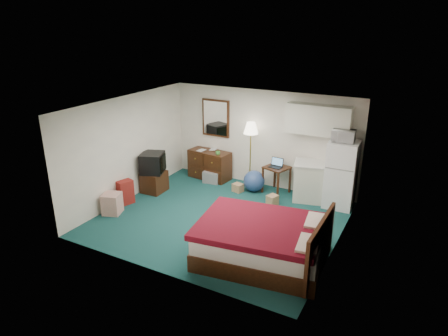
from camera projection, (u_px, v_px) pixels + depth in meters
The scene contains 25 objects.
floor at pixel (221, 219), 8.80m from camera, with size 5.00×4.50×0.01m, color #143834.
ceiling at pixel (220, 106), 7.92m from camera, with size 5.00×4.50×0.01m, color white.
walls at pixel (220, 165), 8.36m from camera, with size 5.01×4.51×2.50m.
mirror at pixel (216, 118), 10.65m from camera, with size 0.80×0.06×1.00m, color white, non-canonical shape.
upper_cabinets at pixel (319, 120), 9.19m from camera, with size 1.50×0.35×0.70m, color silver, non-canonical shape.
headboard at pixel (320, 247), 6.67m from camera, with size 0.06×1.56×1.00m, color black, non-canonical shape.
dresser at pixel (210, 165), 10.92m from camera, with size 1.14×0.52×0.78m, color black, non-canonical shape.
floor_lamp at pixel (250, 155), 10.24m from camera, with size 0.37×0.37×1.72m, color gold, non-canonical shape.
desk at pixel (276, 180), 10.02m from camera, with size 0.54×0.54×0.69m, color black, non-canonical shape.
exercise_ball at pixel (254, 181), 10.13m from camera, with size 0.54×0.54×0.54m, color navy.
kitchen_counter at pixel (312, 182), 9.57m from camera, with size 0.84×0.64×0.92m, color silver, non-canonical shape.
fridge at pixel (341, 175), 9.13m from camera, with size 0.65×0.65×1.58m, color white, non-canonical shape.
bed at pixel (262, 242), 7.20m from camera, with size 2.19×1.70×0.70m, color #580510, non-canonical shape.
tv_stand at pixel (154, 182), 10.11m from camera, with size 0.52×0.56×0.52m, color black, non-canonical shape.
suitcase at pixel (125, 192), 9.42m from camera, with size 0.22×0.36×0.58m, color maroon, non-canonical shape.
retail_box at pixel (112, 204), 8.96m from camera, with size 0.38×0.38×0.47m, color beige, non-canonical shape.
file_bin at pixel (212, 177), 10.72m from camera, with size 0.44×0.33×0.31m, color gray, non-canonical shape.
cardboard_box_a at pixel (238, 188), 10.15m from camera, with size 0.25×0.21×0.21m, color tan, non-canonical shape.
cardboard_box_b at pixel (272, 200), 9.41m from camera, with size 0.21×0.24×0.24m, color tan, non-canonical shape.
laptop at pixel (275, 163), 9.82m from camera, with size 0.31×0.26×0.22m, color black, non-canonical shape.
crt_tv at pixel (152, 163), 9.94m from camera, with size 0.55×0.59×0.50m, color black, non-canonical shape.
microwave at pixel (344, 135), 8.79m from camera, with size 0.49×0.27×0.33m, color white.
book_a at pixel (199, 146), 10.83m from camera, with size 0.18×0.02×0.24m, color tan.
book_b at pixel (210, 146), 10.88m from camera, with size 0.17×0.02×0.22m, color tan.
mug at pixel (218, 153), 10.47m from camera, with size 0.12×0.10×0.12m, color #489A3C.
Camera 1 is at (3.77, -6.89, 4.12)m, focal length 32.00 mm.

